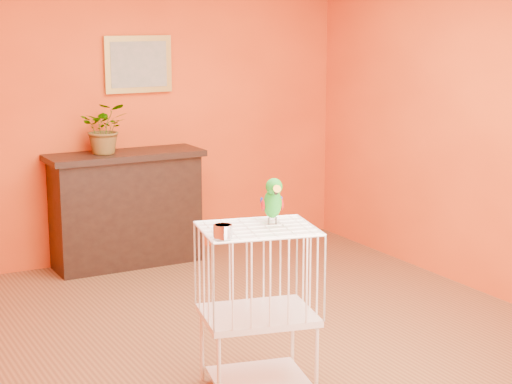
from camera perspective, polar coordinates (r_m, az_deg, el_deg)
ground at (r=6.07m, az=0.18°, el=-9.32°), size 4.50×4.50×0.00m
room_shell at (r=5.69m, az=0.19°, el=5.73°), size 4.50×4.50×4.50m
console_cabinet at (r=7.60m, az=-8.65°, el=-1.12°), size 1.36×0.49×1.01m
potted_plant at (r=7.40m, az=-9.94°, el=3.81°), size 0.52×0.55×0.34m
framed_picture at (r=7.69m, az=-7.85°, el=8.43°), size 0.62×0.04×0.50m
birdcage at (r=5.02m, az=0.12°, el=-7.67°), size 0.73×0.62×0.99m
feed_cup at (r=4.63m, az=-2.23°, el=-2.64°), size 0.11×0.11×0.07m
parrot at (r=4.94m, az=1.12°, el=-0.55°), size 0.14×0.25×0.28m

